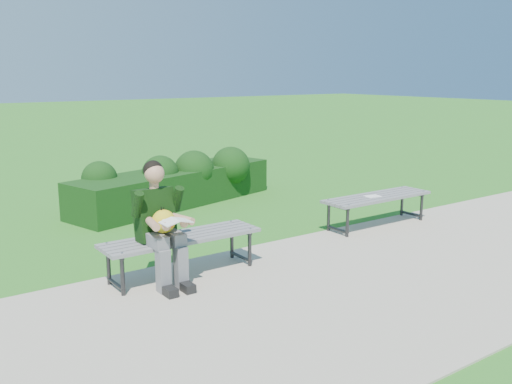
% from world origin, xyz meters
% --- Properties ---
extents(ground, '(80.00, 80.00, 0.00)m').
position_xyz_m(ground, '(0.00, 0.00, 0.00)').
color(ground, '#2A7C15').
rests_on(ground, ground).
extents(walkway, '(30.00, 3.50, 0.02)m').
position_xyz_m(walkway, '(0.00, -1.75, 0.01)').
color(walkway, '#A8A18D').
rests_on(walkway, ground).
extents(hedge, '(3.98, 1.94, 0.92)m').
position_xyz_m(hedge, '(0.39, 2.81, 0.39)').
color(hedge, '#13350C').
rests_on(hedge, ground).
extents(bench_left, '(1.80, 0.50, 0.46)m').
position_xyz_m(bench_left, '(-1.27, -0.44, 0.42)').
color(bench_left, gray).
rests_on(bench_left, walkway).
extents(bench_right, '(1.80, 0.50, 0.46)m').
position_xyz_m(bench_right, '(2.07, -0.23, 0.42)').
color(bench_right, gray).
rests_on(bench_right, walkway).
extents(seated_boy, '(0.56, 0.76, 1.31)m').
position_xyz_m(seated_boy, '(-1.57, -0.53, 0.71)').
color(seated_boy, gray).
rests_on(seated_boy, walkway).
extents(paper_sheet, '(0.24, 0.19, 0.01)m').
position_xyz_m(paper_sheet, '(1.97, -0.23, 0.47)').
color(paper_sheet, white).
rests_on(paper_sheet, bench_right).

